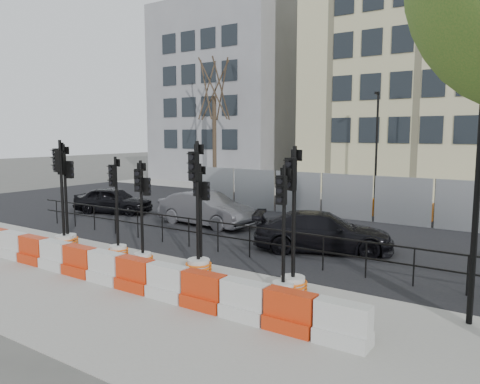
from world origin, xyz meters
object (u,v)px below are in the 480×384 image
Objects in this scene: traffic_signal_d at (143,241)px; car_c at (323,232)px; lamp_post_near at (479,162)px; car_a at (113,200)px; traffic_signal_a at (63,226)px; traffic_signal_h at (293,264)px.

car_c is (3.59, 4.38, -0.08)m from traffic_signal_d.
lamp_post_near reaches higher than car_a.
traffic_signal_d is at bearing -175.56° from lamp_post_near.
traffic_signal_d is 0.76× the size of car_a.
traffic_signal_d is (-8.41, -0.65, -2.50)m from lamp_post_near.
traffic_signal_a is 0.90× the size of car_a.
traffic_signal_h reaches higher than traffic_signal_d.
car_c is at bearing 34.72° from traffic_signal_d.
lamp_post_near is 1.72× the size of traffic_signal_h.
traffic_signal_h is (-3.73, -0.38, -2.50)m from lamp_post_near.
car_a is (-3.94, 5.49, -0.11)m from traffic_signal_a.
traffic_signal_a is 1.18× the size of traffic_signal_d.
traffic_signal_a is at bearing -176.74° from lamp_post_near.
lamp_post_near is 12.31m from traffic_signal_a.
traffic_signal_h is at bearing -12.66° from traffic_signal_d.
traffic_signal_a is 8.31m from traffic_signal_h.
car_a is (-7.57, 5.46, -0.09)m from traffic_signal_d.
lamp_post_near reaches higher than traffic_signal_d.
traffic_signal_h is 0.88× the size of car_a.
traffic_signal_d is at bearing -162.18° from traffic_signal_h.
car_c is at bearing 142.29° from lamp_post_near.
traffic_signal_a is 1.02× the size of traffic_signal_h.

